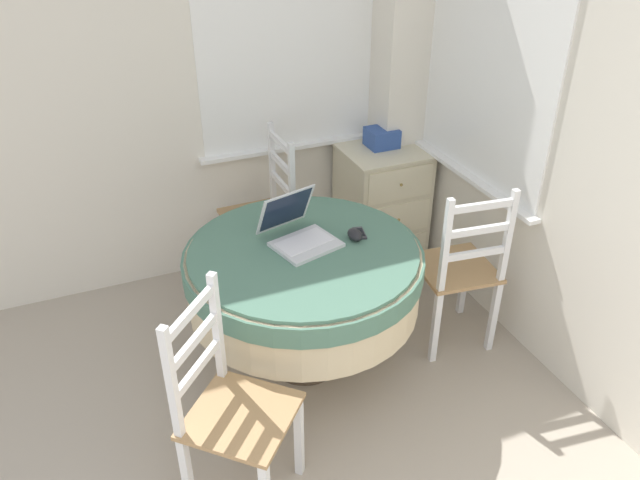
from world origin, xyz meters
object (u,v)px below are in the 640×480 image
at_px(corner_cabinet, 381,202).
at_px(storage_box, 382,138).
at_px(cell_phone, 359,233).
at_px(dining_chair_camera_near, 231,411).
at_px(computer_mouse, 355,235).
at_px(laptop, 299,232).
at_px(dining_chair_near_right_window, 459,271).
at_px(round_dining_table, 304,274).
at_px(dining_chair_near_back_window, 264,215).

relative_size(corner_cabinet, storage_box, 4.06).
bearing_deg(corner_cabinet, cell_phone, -124.61).
bearing_deg(dining_chair_camera_near, computer_mouse, 36.61).
bearing_deg(computer_mouse, dining_chair_camera_near, -143.39).
xyz_separation_m(laptop, dining_chair_near_right_window, (0.82, -0.22, -0.31)).
height_order(laptop, corner_cabinet, laptop).
height_order(cell_phone, dining_chair_near_right_window, dining_chair_near_right_window).
relative_size(round_dining_table, dining_chair_near_right_window, 1.19).
xyz_separation_m(cell_phone, dining_chair_camera_near, (-0.87, -0.65, -0.26)).
height_order(computer_mouse, dining_chair_near_right_window, dining_chair_near_right_window).
xyz_separation_m(laptop, storage_box, (0.89, 0.83, 0.04)).
height_order(round_dining_table, computer_mouse, computer_mouse).
bearing_deg(dining_chair_near_right_window, dining_chair_camera_near, -160.69).
relative_size(dining_chair_near_back_window, corner_cabinet, 1.30).
height_order(cell_phone, storage_box, storage_box).
relative_size(dining_chair_camera_near, corner_cabinet, 1.30).
bearing_deg(cell_phone, round_dining_table, -175.56).
distance_m(cell_phone, storage_box, 1.06).
bearing_deg(dining_chair_near_back_window, storage_box, 4.87).
bearing_deg(dining_chair_near_back_window, cell_phone, -73.09).
distance_m(dining_chair_near_back_window, storage_box, 0.90).
xyz_separation_m(round_dining_table, dining_chair_camera_near, (-0.56, -0.62, -0.11)).
distance_m(laptop, dining_chair_near_right_window, 0.90).
distance_m(round_dining_table, dining_chair_near_back_window, 0.85).
bearing_deg(dining_chair_camera_near, storage_box, 46.60).
relative_size(round_dining_table, dining_chair_camera_near, 1.19).
xyz_separation_m(laptop, cell_phone, (0.30, -0.05, -0.05)).
distance_m(round_dining_table, storage_box, 1.30).
distance_m(dining_chair_near_right_window, storage_box, 1.11).
height_order(dining_chair_near_right_window, dining_chair_camera_near, same).
xyz_separation_m(dining_chair_camera_near, storage_box, (1.45, 1.53, 0.35)).
height_order(round_dining_table, dining_chair_camera_near, dining_chair_camera_near).
xyz_separation_m(laptop, dining_chair_near_back_window, (0.06, 0.76, -0.31)).
height_order(dining_chair_near_back_window, dining_chair_near_right_window, same).
height_order(dining_chair_near_back_window, corner_cabinet, dining_chair_near_back_window).
relative_size(dining_chair_near_back_window, dining_chair_near_right_window, 1.00).
bearing_deg(dining_chair_near_right_window, storage_box, 86.38).
xyz_separation_m(cell_phone, dining_chair_near_right_window, (0.52, -0.16, -0.26)).
relative_size(dining_chair_near_back_window, storage_box, 5.26).
distance_m(round_dining_table, computer_mouse, 0.32).
relative_size(laptop, computer_mouse, 3.98).
distance_m(round_dining_table, dining_chair_near_right_window, 0.85).
height_order(cell_phone, corner_cabinet, corner_cabinet).
height_order(cell_phone, dining_chair_near_back_window, dining_chair_near_back_window).
height_order(dining_chair_near_right_window, storage_box, dining_chair_near_right_window).
distance_m(computer_mouse, dining_chair_near_back_window, 0.92).
bearing_deg(corner_cabinet, storage_box, 83.76).
relative_size(dining_chair_near_right_window, storage_box, 5.26).
xyz_separation_m(round_dining_table, corner_cabinet, (0.89, 0.86, -0.20)).
xyz_separation_m(computer_mouse, corner_cabinet, (0.62, 0.87, -0.37)).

